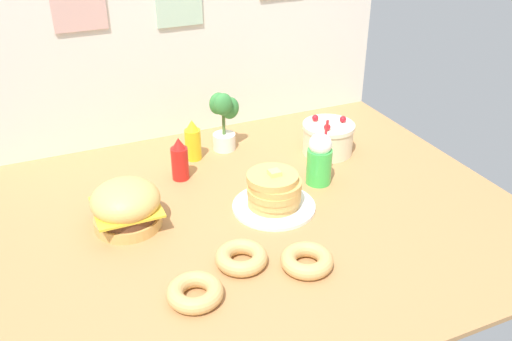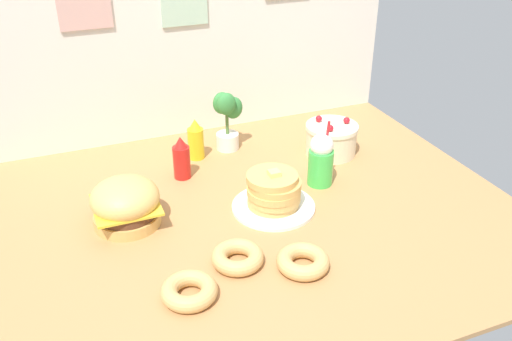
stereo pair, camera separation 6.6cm
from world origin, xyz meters
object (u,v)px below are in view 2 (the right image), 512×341
Objects in this scene: mustard_bottle at (196,140)px; donut_pink_glaze at (189,290)px; potted_plant at (227,118)px; layer_cake at (331,139)px; burger at (126,203)px; cream_soda_cup at (321,160)px; donut_chocolate at (238,257)px; pancake_stack at (273,193)px; donut_vanilla at (303,261)px; ketchup_bottle at (182,159)px.

mustard_bottle reaches higher than donut_pink_glaze.
mustard_bottle is at bearing -167.81° from potted_plant.
layer_cake is at bearing 38.67° from donut_pink_glaze.
donut_pink_glaze is (0.11, -0.51, -0.06)m from burger.
cream_soda_cup reaches higher than donut_chocolate.
mustard_bottle is at bearing 162.12° from layer_cake.
burger is 0.78× the size of pancake_stack.
donut_chocolate is 0.61× the size of potted_plant.
donut_pink_glaze is (-0.75, -0.51, -0.09)m from cream_soda_cup.
donut_pink_glaze and donut_vanilla have the same top height.
ketchup_bottle and mustard_bottle have the same top height.
burger is 0.87× the size of potted_plant.
layer_cake is 0.66m from mustard_bottle.
layer_cake is 1.34× the size of donut_pink_glaze.
mustard_bottle is 1.08× the size of donut_vanilla.
burger is 0.86m from cream_soda_cup.
donut_pink_glaze is at bearing -140.00° from pancake_stack.
potted_plant is at bearing 38.83° from burger.
potted_plant reaches higher than mustard_bottle.
pancake_stack is at bearing -90.84° from potted_plant.
donut_chocolate is (-0.54, -0.40, -0.09)m from cream_soda_cup.
ketchup_bottle is 0.67× the size of cream_soda_cup.
donut_chocolate is at bearing -143.50° from cream_soda_cup.
donut_vanilla is at bearing -74.30° from ketchup_bottle.
ketchup_bottle is 0.36m from potted_plant.
mustard_bottle is at bearing 96.51° from donut_vanilla.
donut_pink_glaze is at bearing -103.72° from ketchup_bottle.
burger is 1.07m from layer_cake.
ketchup_bottle reaches higher than donut_chocolate.
mustard_bottle is at bearing 72.10° from donut_pink_glaze.
ketchup_bottle is at bearing 91.36° from donut_chocolate.
donut_pink_glaze is at bearing -141.33° from layer_cake.
donut_chocolate is at bearing -88.64° from ketchup_bottle.
mustard_bottle is 1.08× the size of donut_chocolate.
donut_pink_glaze is 0.61× the size of potted_plant.
ketchup_bottle reaches higher than burger.
donut_pink_glaze is 1.11m from potted_plant.
donut_chocolate is (0.21, 0.11, 0.00)m from donut_pink_glaze.
ketchup_bottle is (-0.74, 0.04, 0.02)m from layer_cake.
layer_cake is 0.82× the size of potted_plant.
donut_chocolate is at bearing -138.55° from layer_cake.
ketchup_bottle is at bearing -145.70° from potted_plant.
burger reaches higher than donut_pink_glaze.
cream_soda_cup is at bearing 56.78° from donut_vanilla.
donut_vanilla is at bearing -0.17° from donut_pink_glaze.
mustard_bottle is 0.85m from donut_chocolate.
pancake_stack reaches higher than donut_pink_glaze.
ketchup_bottle is at bearing 176.72° from layer_cake.
cream_soda_cup is (0.56, -0.29, 0.03)m from ketchup_bottle.
potted_plant is (-0.45, 0.24, 0.09)m from layer_cake.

